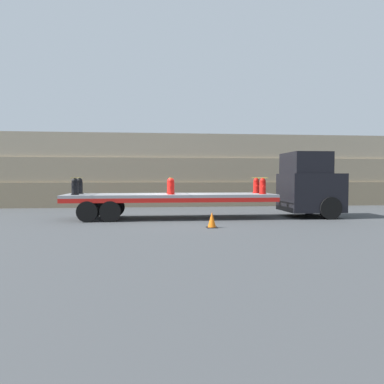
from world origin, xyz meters
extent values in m
plane|color=#3F4244|center=(0.00, 0.00, 0.00)|extent=(120.00, 120.00, 0.00)
cube|color=#84755B|center=(0.00, 8.27, 0.82)|extent=(60.00, 3.00, 1.63)
cube|color=gray|center=(0.00, 8.42, 2.45)|extent=(60.00, 3.00, 1.63)
cube|color=tan|center=(0.00, 8.57, 4.08)|extent=(60.00, 3.00, 1.63)
cube|color=black|center=(6.96, 0.00, 1.22)|extent=(2.62, 2.58, 1.86)
cube|color=black|center=(6.69, 0.00, 2.67)|extent=(1.84, 2.38, 1.04)
cube|color=black|center=(7.68, 0.00, 1.59)|extent=(1.05, 2.27, 1.04)
cylinder|color=black|center=(7.42, -1.23, 0.53)|extent=(1.05, 0.28, 1.05)
cylinder|color=black|center=(7.42, 1.23, 0.53)|extent=(1.05, 0.28, 1.05)
cube|color=gray|center=(0.00, 0.00, 1.11)|extent=(9.92, 2.50, 0.14)
cube|color=red|center=(0.00, -1.21, 0.94)|extent=(9.92, 0.08, 0.20)
cube|color=red|center=(0.00, 1.21, 0.94)|extent=(9.92, 0.08, 0.20)
cylinder|color=black|center=(-2.73, -1.15, 0.46)|extent=(0.92, 0.30, 0.92)
cylinder|color=black|center=(-2.73, 1.15, 0.46)|extent=(0.92, 0.30, 0.92)
cylinder|color=black|center=(-3.72, -1.15, 0.46)|extent=(0.92, 0.30, 0.92)
cylinder|color=black|center=(-3.72, 1.15, 0.46)|extent=(0.92, 0.30, 0.92)
cylinder|color=black|center=(-4.36, -0.55, 1.19)|extent=(0.37, 0.37, 0.03)
cylinder|color=black|center=(-4.36, -0.55, 1.46)|extent=(0.30, 0.30, 0.56)
sphere|color=black|center=(-4.36, -0.55, 1.80)|extent=(0.28, 0.28, 0.28)
cylinder|color=black|center=(-4.36, -0.76, 1.52)|extent=(0.13, 0.12, 0.13)
cylinder|color=black|center=(-4.36, -0.34, 1.52)|extent=(0.13, 0.12, 0.13)
cylinder|color=black|center=(-4.36, 0.55, 1.19)|extent=(0.37, 0.37, 0.03)
cylinder|color=black|center=(-4.36, 0.55, 1.46)|extent=(0.30, 0.30, 0.56)
sphere|color=black|center=(-4.36, 0.55, 1.80)|extent=(0.28, 0.28, 0.28)
cylinder|color=black|center=(-4.36, 0.34, 1.52)|extent=(0.13, 0.12, 0.13)
cylinder|color=black|center=(-4.36, 0.76, 1.52)|extent=(0.13, 0.12, 0.13)
cylinder|color=red|center=(0.00, -0.55, 1.19)|extent=(0.37, 0.37, 0.03)
cylinder|color=red|center=(0.00, -0.55, 1.46)|extent=(0.30, 0.30, 0.56)
sphere|color=red|center=(0.00, -0.55, 1.80)|extent=(0.28, 0.28, 0.28)
cylinder|color=red|center=(0.00, -0.76, 1.52)|extent=(0.13, 0.12, 0.13)
cylinder|color=red|center=(0.00, -0.34, 1.52)|extent=(0.13, 0.12, 0.13)
cylinder|color=red|center=(0.00, 0.55, 1.19)|extent=(0.37, 0.37, 0.03)
cylinder|color=red|center=(0.00, 0.55, 1.46)|extent=(0.30, 0.30, 0.56)
sphere|color=red|center=(0.00, 0.55, 1.80)|extent=(0.28, 0.28, 0.28)
cylinder|color=red|center=(0.00, 0.34, 1.52)|extent=(0.13, 0.12, 0.13)
cylinder|color=red|center=(0.00, 0.76, 1.52)|extent=(0.13, 0.12, 0.13)
cylinder|color=red|center=(4.36, -0.55, 1.19)|extent=(0.37, 0.37, 0.03)
cylinder|color=red|center=(4.36, -0.55, 1.46)|extent=(0.30, 0.30, 0.56)
sphere|color=red|center=(4.36, -0.55, 1.80)|extent=(0.28, 0.28, 0.28)
cylinder|color=red|center=(4.36, -0.76, 1.52)|extent=(0.13, 0.12, 0.13)
cylinder|color=red|center=(4.36, -0.34, 1.52)|extent=(0.13, 0.12, 0.13)
cylinder|color=red|center=(4.36, 0.55, 1.19)|extent=(0.37, 0.37, 0.03)
cylinder|color=red|center=(4.36, 0.55, 1.46)|extent=(0.30, 0.30, 0.56)
sphere|color=red|center=(4.36, 0.55, 1.80)|extent=(0.28, 0.28, 0.28)
cylinder|color=red|center=(4.36, 0.34, 1.52)|extent=(0.13, 0.12, 0.13)
cylinder|color=red|center=(4.36, 0.76, 1.52)|extent=(0.13, 0.12, 0.13)
cube|color=yellow|center=(-4.36, 0.00, 1.95)|extent=(0.05, 2.70, 0.01)
cube|color=yellow|center=(0.00, 0.00, 1.95)|extent=(0.05, 2.70, 0.01)
cube|color=yellow|center=(4.36, 0.00, 1.95)|extent=(0.05, 2.70, 0.01)
cube|color=black|center=(1.44, -3.49, 0.01)|extent=(0.43, 0.43, 0.03)
cone|color=orange|center=(1.44, -3.49, 0.33)|extent=(0.33, 0.33, 0.60)
camera|label=1|loc=(-0.88, -17.89, 1.98)|focal=35.00mm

